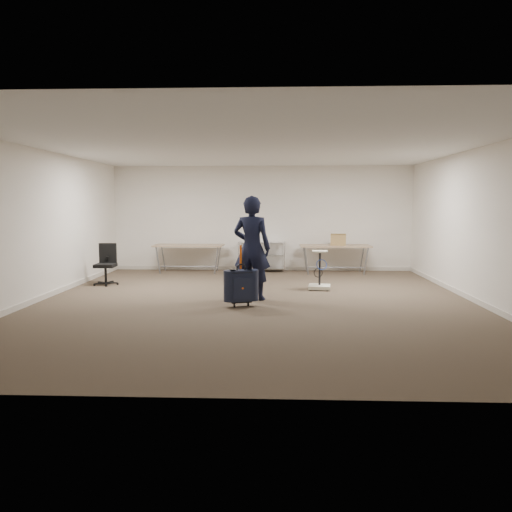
{
  "coord_description": "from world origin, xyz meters",
  "views": [
    {
      "loc": [
        0.38,
        -8.94,
        1.8
      ],
      "look_at": [
        0.0,
        0.3,
        0.82
      ],
      "focal_mm": 35.0,
      "sensor_mm": 36.0,
      "label": 1
    }
  ],
  "objects": [
    {
      "name": "ground",
      "position": [
        0.0,
        0.0,
        0.0
      ],
      "size": [
        9.0,
        9.0,
        0.0
      ],
      "primitive_type": "plane",
      "color": "#3F3226",
      "rests_on": "ground"
    },
    {
      "name": "cardboard_box",
      "position": [
        1.98,
        3.93,
        0.88
      ],
      "size": [
        0.42,
        0.34,
        0.29
      ],
      "primitive_type": "cube",
      "rotation": [
        0.0,
        0.0,
        -0.12
      ],
      "color": "olive",
      "rests_on": "folding_table_right"
    },
    {
      "name": "folding_table_right",
      "position": [
        1.9,
        3.95,
        0.68
      ],
      "size": [
        1.8,
        0.75,
        0.73
      ],
      "color": "#967B5C",
      "rests_on": "ground"
    },
    {
      "name": "person",
      "position": [
        -0.07,
        0.31,
        0.97
      ],
      "size": [
        0.79,
        0.61,
        1.94
      ],
      "primitive_type": "imported",
      "rotation": [
        0.0,
        0.0,
        2.92
      ],
      "color": "black",
      "rests_on": "ground"
    },
    {
      "name": "room_shell",
      "position": [
        0.0,
        1.38,
        0.05
      ],
      "size": [
        8.0,
        9.0,
        9.0
      ],
      "color": "silver",
      "rests_on": "ground"
    },
    {
      "name": "office_chair",
      "position": [
        -3.4,
        1.92,
        0.28
      ],
      "size": [
        0.55,
        0.55,
        0.91
      ],
      "color": "black",
      "rests_on": "ground"
    },
    {
      "name": "wire_shelf",
      "position": [
        0.0,
        4.2,
        0.44
      ],
      "size": [
        1.22,
        0.47,
        0.8
      ],
      "color": "silver",
      "rests_on": "ground"
    },
    {
      "name": "equipment_cart",
      "position": [
        1.29,
        1.47,
        0.21
      ],
      "size": [
        0.5,
        0.5,
        0.82
      ],
      "color": "silver",
      "rests_on": "ground"
    },
    {
      "name": "suitcase",
      "position": [
        -0.23,
        -0.37,
        0.37
      ],
      "size": [
        0.44,
        0.33,
        1.08
      ],
      "color": "black",
      "rests_on": "ground"
    },
    {
      "name": "folding_table_left",
      "position": [
        -1.9,
        3.95,
        0.68
      ],
      "size": [
        1.8,
        0.75,
        0.73
      ],
      "color": "#967B5C",
      "rests_on": "ground"
    }
  ]
}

